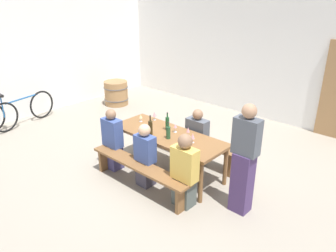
{
  "coord_description": "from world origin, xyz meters",
  "views": [
    {
      "loc": [
        3.46,
        -3.82,
        3.06
      ],
      "look_at": [
        0.0,
        0.0,
        0.9
      ],
      "focal_mm": 35.05,
      "sensor_mm": 36.0,
      "label": 1
    }
  ],
  "objects_px": {
    "seated_guest_near_2": "(184,172)",
    "wine_barrel": "(116,93)",
    "tasting_table": "(168,138)",
    "wine_bottle_1": "(150,127)",
    "wine_glass_3": "(175,126)",
    "wine_bottle_0": "(167,123)",
    "seated_guest_far_0": "(197,140)",
    "bench_near": "(139,169)",
    "wine_bottle_2": "(168,132)",
    "wine_glass_0": "(141,117)",
    "bench_far": "(192,142)",
    "parked_bicycle_0": "(24,110)",
    "wine_glass_4": "(188,130)",
    "seated_guest_near_0": "(113,141)",
    "wine_glass_1": "(155,114)",
    "wine_glass_2": "(193,136)",
    "standing_host": "(244,161)",
    "seated_guest_near_1": "(145,157)"
  },
  "relations": [
    {
      "from": "wine_glass_0",
      "to": "bench_near",
      "type": "bearing_deg",
      "value": -45.58
    },
    {
      "from": "wine_glass_1",
      "to": "wine_barrel",
      "type": "relative_size",
      "value": 0.26
    },
    {
      "from": "seated_guest_near_0",
      "to": "tasting_table",
      "type": "bearing_deg",
      "value": -56.82
    },
    {
      "from": "seated_guest_near_1",
      "to": "standing_host",
      "type": "relative_size",
      "value": 0.66
    },
    {
      "from": "wine_bottle_0",
      "to": "wine_glass_1",
      "type": "distance_m",
      "value": 0.53
    },
    {
      "from": "wine_bottle_2",
      "to": "wine_glass_4",
      "type": "height_order",
      "value": "wine_bottle_2"
    },
    {
      "from": "bench_near",
      "to": "wine_bottle_2",
      "type": "height_order",
      "value": "wine_bottle_2"
    },
    {
      "from": "wine_glass_0",
      "to": "seated_guest_near_2",
      "type": "height_order",
      "value": "seated_guest_near_2"
    },
    {
      "from": "wine_bottle_1",
      "to": "wine_glass_0",
      "type": "relative_size",
      "value": 2.46
    },
    {
      "from": "bench_near",
      "to": "wine_glass_3",
      "type": "xyz_separation_m",
      "value": [
        0.04,
        0.84,
        0.51
      ]
    },
    {
      "from": "seated_guest_near_2",
      "to": "wine_barrel",
      "type": "xyz_separation_m",
      "value": [
        -4.45,
        2.36,
        -0.23
      ]
    },
    {
      "from": "wine_glass_3",
      "to": "wine_barrel",
      "type": "xyz_separation_m",
      "value": [
        -3.66,
        1.66,
        -0.53
      ]
    },
    {
      "from": "seated_guest_near_0",
      "to": "wine_bottle_2",
      "type": "bearing_deg",
      "value": -66.35
    },
    {
      "from": "seated_guest_near_1",
      "to": "wine_glass_0",
      "type": "bearing_deg",
      "value": 50.27
    },
    {
      "from": "wine_bottle_0",
      "to": "wine_bottle_2",
      "type": "height_order",
      "value": "wine_bottle_0"
    },
    {
      "from": "bench_far",
      "to": "parked_bicycle_0",
      "type": "bearing_deg",
      "value": -161.55
    },
    {
      "from": "wine_bottle_2",
      "to": "seated_guest_far_0",
      "type": "relative_size",
      "value": 0.27
    },
    {
      "from": "tasting_table",
      "to": "seated_guest_near_1",
      "type": "relative_size",
      "value": 1.93
    },
    {
      "from": "bench_far",
      "to": "seated_guest_near_0",
      "type": "relative_size",
      "value": 1.76
    },
    {
      "from": "wine_bottle_0",
      "to": "seated_guest_far_0",
      "type": "distance_m",
      "value": 0.65
    },
    {
      "from": "tasting_table",
      "to": "seated_guest_near_1",
      "type": "height_order",
      "value": "seated_guest_near_1"
    },
    {
      "from": "wine_glass_2",
      "to": "bench_near",
      "type": "bearing_deg",
      "value": -126.3
    },
    {
      "from": "wine_bottle_2",
      "to": "parked_bicycle_0",
      "type": "xyz_separation_m",
      "value": [
        -4.21,
        -0.54,
        -0.49
      ]
    },
    {
      "from": "bench_near",
      "to": "wine_glass_1",
      "type": "distance_m",
      "value": 1.3
    },
    {
      "from": "bench_far",
      "to": "wine_glass_4",
      "type": "bearing_deg",
      "value": -59.9
    },
    {
      "from": "seated_guest_near_0",
      "to": "wine_barrel",
      "type": "xyz_separation_m",
      "value": [
        -2.78,
        2.36,
        -0.21
      ]
    },
    {
      "from": "tasting_table",
      "to": "wine_glass_0",
      "type": "xyz_separation_m",
      "value": [
        -0.77,
        0.08,
        0.17
      ]
    },
    {
      "from": "wine_bottle_0",
      "to": "wine_glass_4",
      "type": "xyz_separation_m",
      "value": [
        0.45,
        0.03,
        -0.01
      ]
    },
    {
      "from": "seated_guest_far_0",
      "to": "seated_guest_near_2",
      "type": "bearing_deg",
      "value": 29.14
    },
    {
      "from": "wine_bottle_0",
      "to": "wine_glass_1",
      "type": "relative_size",
      "value": 1.87
    },
    {
      "from": "parked_bicycle_0",
      "to": "wine_barrel",
      "type": "bearing_deg",
      "value": -22.6
    },
    {
      "from": "wine_glass_3",
      "to": "standing_host",
      "type": "height_order",
      "value": "standing_host"
    },
    {
      "from": "bench_far",
      "to": "wine_glass_0",
      "type": "distance_m",
      "value": 1.1
    },
    {
      "from": "wine_glass_4",
      "to": "parked_bicycle_0",
      "type": "height_order",
      "value": "wine_glass_4"
    },
    {
      "from": "bench_far",
      "to": "wine_bottle_2",
      "type": "xyz_separation_m",
      "value": [
        0.12,
        -0.83,
        0.51
      ]
    },
    {
      "from": "bench_near",
      "to": "standing_host",
      "type": "height_order",
      "value": "standing_host"
    },
    {
      "from": "wine_bottle_1",
      "to": "seated_guest_far_0",
      "type": "bearing_deg",
      "value": 60.45
    },
    {
      "from": "wine_glass_4",
      "to": "seated_guest_near_0",
      "type": "height_order",
      "value": "seated_guest_near_0"
    },
    {
      "from": "wine_bottle_0",
      "to": "wine_barrel",
      "type": "bearing_deg",
      "value": 154.31
    },
    {
      "from": "parked_bicycle_0",
      "to": "wine_bottle_2",
      "type": "bearing_deg",
      "value": -94.67
    },
    {
      "from": "bench_far",
      "to": "wine_glass_0",
      "type": "height_order",
      "value": "wine_glass_0"
    },
    {
      "from": "bench_near",
      "to": "wine_bottle_1",
      "type": "height_order",
      "value": "wine_bottle_1"
    },
    {
      "from": "tasting_table",
      "to": "wine_bottle_1",
      "type": "relative_size",
      "value": 6.12
    },
    {
      "from": "tasting_table",
      "to": "seated_guest_near_1",
      "type": "xyz_separation_m",
      "value": [
        -0.01,
        -0.55,
        -0.15
      ]
    },
    {
      "from": "wine_glass_2",
      "to": "standing_host",
      "type": "height_order",
      "value": "standing_host"
    },
    {
      "from": "parked_bicycle_0",
      "to": "seated_guest_far_0",
      "type": "bearing_deg",
      "value": -86.17
    },
    {
      "from": "wine_glass_4",
      "to": "seated_guest_near_2",
      "type": "relative_size",
      "value": 0.15
    },
    {
      "from": "wine_bottle_1",
      "to": "wine_glass_0",
      "type": "bearing_deg",
      "value": 152.12
    },
    {
      "from": "bench_near",
      "to": "seated_guest_near_2",
      "type": "bearing_deg",
      "value": 10.31
    },
    {
      "from": "tasting_table",
      "to": "parked_bicycle_0",
      "type": "xyz_separation_m",
      "value": [
        -4.09,
        -0.66,
        -0.3
      ]
    }
  ]
}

